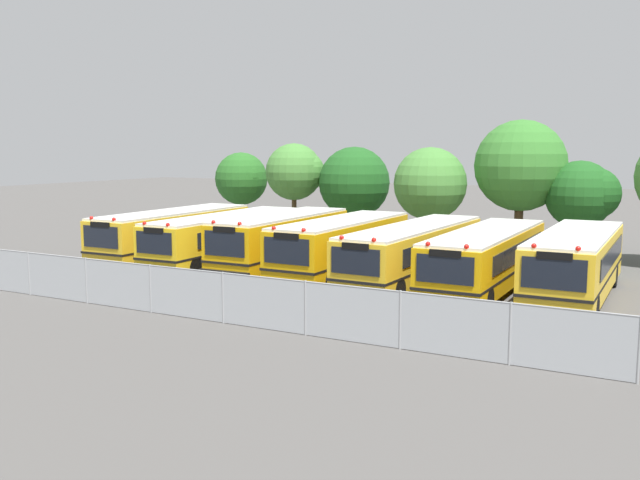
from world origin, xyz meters
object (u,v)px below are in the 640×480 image
at_px(school_bus_0, 174,232).
at_px(school_bus_6, 576,262).
at_px(school_bus_5, 486,258).
at_px(school_bus_1, 226,237).
at_px(school_bus_4, 414,251).
at_px(tree_5, 584,194).
at_px(tree_2, 354,181).
at_px(school_bus_2, 282,240).
at_px(school_bus_3, 342,246).
at_px(tree_0, 242,179).
at_px(traffic_cone, 135,296).
at_px(tree_1, 297,172).
at_px(tree_4, 520,166).
at_px(tree_3, 432,182).

bearing_deg(school_bus_0, school_bus_6, 178.08).
bearing_deg(school_bus_5, school_bus_1, -1.78).
distance_m(school_bus_4, school_bus_5, 3.25).
height_order(school_bus_4, tree_5, tree_5).
bearing_deg(school_bus_6, tree_2, -37.52).
xyz_separation_m(school_bus_2, school_bus_3, (3.38, -0.31, -0.02)).
height_order(tree_0, traffic_cone, tree_0).
height_order(school_bus_5, school_bus_6, school_bus_6).
bearing_deg(school_bus_1, tree_0, -59.94).
bearing_deg(tree_2, tree_5, -2.45).
bearing_deg(tree_0, school_bus_5, -30.16).
bearing_deg(tree_0, school_bus_1, -58.88).
bearing_deg(tree_1, school_bus_4, -41.53).
bearing_deg(school_bus_5, tree_5, -101.50).
bearing_deg(school_bus_3, tree_2, -66.32).
distance_m(school_bus_2, school_bus_6, 13.41).
height_order(school_bus_5, tree_1, tree_1).
bearing_deg(school_bus_1, school_bus_5, 177.18).
bearing_deg(school_bus_2, school_bus_1, -2.84).
xyz_separation_m(tree_2, tree_4, (10.29, -0.43, 1.07)).
relative_size(school_bus_3, tree_4, 1.33).
height_order(school_bus_1, school_bus_6, school_bus_6).
bearing_deg(tree_2, tree_4, -2.39).
bearing_deg(tree_2, school_bus_0, -115.36).
bearing_deg(school_bus_6, tree_4, -67.32).
bearing_deg(school_bus_1, school_bus_4, 178.00).
relative_size(school_bus_4, tree_0, 2.05).
relative_size(school_bus_2, tree_2, 1.64).
xyz_separation_m(school_bus_5, traffic_cone, (-11.23, -8.36, -1.15)).
relative_size(school_bus_0, school_bus_2, 1.10).
height_order(school_bus_4, school_bus_6, school_bus_6).
xyz_separation_m(tree_1, tree_2, (3.92, 0.36, -0.52)).
bearing_deg(school_bus_3, traffic_cone, 61.36).
distance_m(tree_0, tree_4, 19.01).
bearing_deg(school_bus_1, tree_1, -80.02).
bearing_deg(school_bus_0, tree_2, -116.63).
bearing_deg(school_bus_2, tree_2, -83.23).
distance_m(school_bus_0, school_bus_4, 13.47).
xyz_separation_m(school_bus_4, tree_2, (-8.25, 11.14, 2.38)).
height_order(school_bus_0, tree_0, tree_0).
relative_size(school_bus_0, school_bus_1, 0.96).
bearing_deg(school_bus_2, tree_3, -115.05).
bearing_deg(school_bus_6, school_bus_1, -1.46).
relative_size(school_bus_1, traffic_cone, 22.77).
distance_m(school_bus_2, traffic_cone, 8.84).
relative_size(school_bus_0, school_bus_6, 1.03).
relative_size(school_bus_5, tree_2, 1.85).
relative_size(school_bus_2, tree_5, 1.87).
bearing_deg(school_bus_6, school_bus_2, -1.23).
height_order(school_bus_6, tree_5, tree_5).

